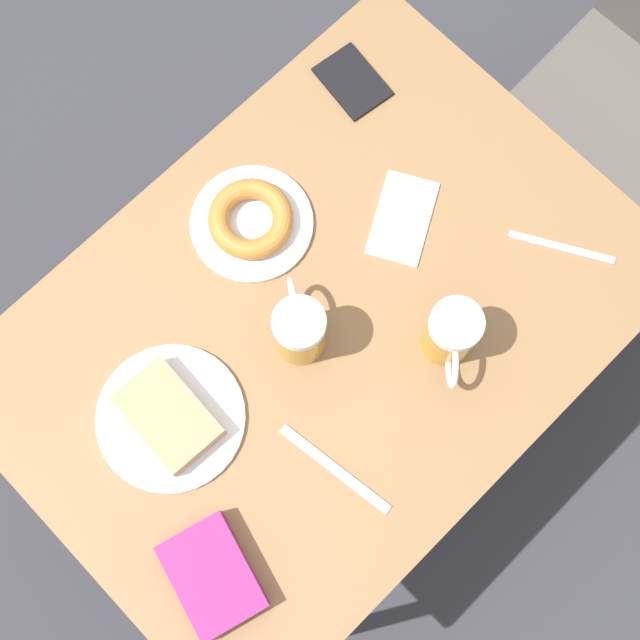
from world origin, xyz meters
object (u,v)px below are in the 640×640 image
object	(u,v)px
plate_with_donut	(251,221)
blue_pouch	(213,576)
beer_mug_left	(300,330)
passport_near_edge	(352,82)
knife	(335,469)
beer_mug_center	(451,335)
napkin_folded	(402,218)
fork	(562,247)
plate_with_cake	(169,417)

from	to	relation	value
plate_with_donut	blue_pouch	distance (m)	0.58
beer_mug_left	passport_near_edge	world-z (taller)	beer_mug_left
beer_mug_left	blue_pouch	world-z (taller)	beer_mug_left
beer_mug_left	knife	distance (m)	0.23
plate_with_donut	beer_mug_center	world-z (taller)	beer_mug_center
napkin_folded	blue_pouch	bearing A→B (deg)	-71.89
beer_mug_left	blue_pouch	size ratio (longest dim) A/B	0.76
plate_with_donut	fork	xyz separation A→B (m)	(0.40, 0.35, -0.02)
plate_with_donut	beer_mug_center	distance (m)	0.39
plate_with_cake	fork	bearing A→B (deg)	69.63
beer_mug_center	passport_near_edge	distance (m)	0.50
napkin_folded	passport_near_edge	world-z (taller)	passport_near_edge
plate_with_cake	knife	distance (m)	0.28
beer_mug_center	fork	distance (m)	0.27
beer_mug_center	fork	xyz separation A→B (m)	(0.02, 0.26, -0.07)
beer_mug_center	napkin_folded	distance (m)	0.24
plate_with_cake	plate_with_donut	distance (m)	0.35
beer_mug_left	napkin_folded	bearing A→B (deg)	96.38
knife	passport_near_edge	size ratio (longest dim) A/B	1.56
plate_with_cake	beer_mug_left	bearing A→B (deg)	77.54
plate_with_cake	plate_with_donut	size ratio (longest dim) A/B	1.15
plate_with_cake	beer_mug_left	world-z (taller)	beer_mug_left
plate_with_cake	fork	size ratio (longest dim) A/B	1.47
beer_mug_center	napkin_folded	size ratio (longest dim) A/B	0.77
beer_mug_left	fork	bearing A→B (deg)	65.49
beer_mug_left	napkin_folded	xyz separation A→B (m)	(-0.03, 0.27, -0.07)
plate_with_donut	napkin_folded	xyz separation A→B (m)	(0.17, 0.19, -0.02)
plate_with_cake	blue_pouch	size ratio (longest dim) A/B	1.31
plate_with_donut	beer_mug_center	bearing A→B (deg)	12.59
beer_mug_center	blue_pouch	size ratio (longest dim) A/B	0.76
fork	napkin_folded	bearing A→B (deg)	-145.38
plate_with_cake	beer_mug_center	xyz separation A→B (m)	(0.22, 0.40, 0.05)
beer_mug_left	blue_pouch	xyz separation A→B (m)	(0.17, -0.36, -0.05)
plate_with_donut	knife	xyz separation A→B (m)	(0.39, -0.19, -0.02)
knife	blue_pouch	bearing A→B (deg)	-93.39
napkin_folded	beer_mug_left	bearing A→B (deg)	-83.62
beer_mug_center	plate_with_cake	bearing A→B (deg)	-119.12
beer_mug_center	knife	distance (m)	0.28
fork	knife	xyz separation A→B (m)	(-0.00, -0.53, -0.00)
napkin_folded	knife	xyz separation A→B (m)	(0.22, -0.38, -0.00)
fork	passport_near_edge	xyz separation A→B (m)	(-0.47, -0.03, 0.00)
beer_mug_left	passport_near_edge	size ratio (longest dim) A/B	1.02
plate_with_cake	blue_pouch	bearing A→B (deg)	-27.07
plate_with_donut	fork	world-z (taller)	plate_with_donut
beer_mug_left	beer_mug_center	bearing A→B (deg)	43.68
plate_with_cake	passport_near_edge	distance (m)	0.67
passport_near_edge	plate_with_cake	bearing A→B (deg)	-70.88
fork	blue_pouch	bearing A→B (deg)	-91.43
blue_pouch	beer_mug_center	bearing A→B (deg)	90.30
knife	napkin_folded	bearing A→B (deg)	120.09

